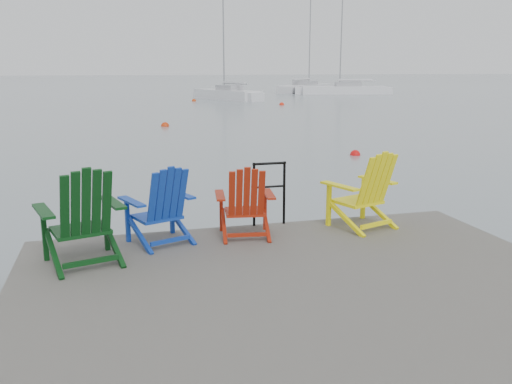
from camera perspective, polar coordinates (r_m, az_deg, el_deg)
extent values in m
plane|color=slate|center=(5.67, 6.02, -15.28)|extent=(400.00, 400.00, 0.00)
cube|color=#322F2D|center=(5.50, 6.12, -11.60)|extent=(6.00, 5.00, 0.20)
cylinder|color=black|center=(7.52, -20.63, -11.24)|extent=(0.26, 0.26, 1.20)
cylinder|color=black|center=(7.70, 0.06, -9.80)|extent=(0.26, 0.26, 1.20)
cylinder|color=black|center=(8.74, 17.59, -7.59)|extent=(0.26, 0.26, 1.20)
cylinder|color=black|center=(7.55, -0.20, -0.28)|extent=(0.04, 0.04, 0.90)
cylinder|color=black|center=(7.67, 2.98, -0.08)|extent=(0.04, 0.04, 0.90)
cylinder|color=black|center=(7.52, 1.42, 3.02)|extent=(0.48, 0.04, 0.04)
cylinder|color=black|center=(7.58, 1.41, 0.56)|extent=(0.44, 0.03, 0.03)
cube|color=#093310|center=(6.52, -18.00, -3.83)|extent=(0.72, 0.68, 0.04)
cube|color=#093310|center=(6.68, -21.37, -4.14)|extent=(0.07, 0.07, 0.63)
cube|color=#093310|center=(6.82, -15.49, -3.36)|extent=(0.07, 0.07, 0.63)
cube|color=#093310|center=(6.36, -21.48, -1.87)|extent=(0.32, 0.70, 0.03)
cube|color=#093310|center=(6.51, -14.85, -1.05)|extent=(0.32, 0.70, 0.03)
cube|color=#093310|center=(6.08, -17.45, -1.30)|extent=(0.61, 0.43, 0.77)
cube|color=#0F339C|center=(7.02, -10.39, -2.56)|extent=(0.67, 0.63, 0.04)
cube|color=#0F339C|center=(7.08, -13.37, -2.93)|extent=(0.06, 0.06, 0.56)
cube|color=#0F339C|center=(7.34, -8.84, -2.18)|extent=(0.06, 0.06, 0.56)
cube|color=#0F339C|center=(6.81, -12.97, -0.99)|extent=(0.33, 0.61, 0.03)
cube|color=#0F339C|center=(7.09, -7.94, -0.22)|extent=(0.33, 0.61, 0.03)
cube|color=#0F339C|center=(6.66, -9.28, -0.40)|extent=(0.55, 0.42, 0.69)
cube|color=#971E0B|center=(7.20, -1.22, -2.09)|extent=(0.56, 0.52, 0.04)
cube|color=#971E0B|center=(7.37, -3.68, -2.10)|extent=(0.05, 0.05, 0.53)
cube|color=#971E0B|center=(7.42, 0.95, -1.96)|extent=(0.05, 0.05, 0.53)
cube|color=#971E0B|center=(7.10, -3.81, -0.35)|extent=(0.19, 0.59, 0.03)
cube|color=#971E0B|center=(7.16, 1.36, -0.21)|extent=(0.19, 0.59, 0.03)
cube|color=#971E0B|center=(6.82, -0.99, -0.18)|extent=(0.50, 0.31, 0.65)
cube|color=#F8EB0D|center=(7.72, 10.59, -0.97)|extent=(0.71, 0.67, 0.04)
cube|color=#F8EB0D|center=(7.66, 7.67, -1.35)|extent=(0.07, 0.07, 0.60)
cube|color=#F8EB0D|center=(8.11, 11.23, -0.67)|extent=(0.07, 0.07, 0.60)
cube|color=#F8EB0D|center=(7.40, 8.78, 0.63)|extent=(0.34, 0.66, 0.03)
cube|color=#F8EB0D|center=(7.91, 12.65, 1.26)|extent=(0.34, 0.66, 0.03)
cube|color=#F8EB0D|center=(7.41, 12.59, 1.19)|extent=(0.59, 0.43, 0.74)
cube|color=silver|center=(47.47, -3.09, 10.02)|extent=(4.84, 7.59, 1.10)
cube|color=#9E9EA3|center=(47.14, -2.83, 10.85)|extent=(2.16, 2.60, 0.55)
cylinder|color=gray|center=(47.79, -3.45, 16.28)|extent=(0.12, 0.12, 9.32)
cube|color=silver|center=(62.73, 5.39, 10.69)|extent=(8.91, 9.00, 1.10)
cube|color=#9E9EA3|center=(62.25, 5.20, 11.33)|extent=(3.42, 3.43, 0.55)
cylinder|color=gray|center=(63.30, 5.72, 16.90)|extent=(0.12, 0.12, 12.56)
cube|color=silver|center=(57.54, 9.21, 10.39)|extent=(8.83, 4.45, 1.10)
cube|color=#9E9EA3|center=(57.58, 9.66, 11.07)|extent=(2.89, 2.19, 0.55)
cylinder|color=gray|center=(57.53, 8.99, 16.27)|extent=(0.12, 0.12, 10.68)
sphere|color=red|center=(17.29, 10.40, 3.84)|extent=(0.33, 0.33, 0.33)
sphere|color=red|center=(25.83, -9.55, 6.84)|extent=(0.39, 0.39, 0.39)
sphere|color=red|center=(40.35, 2.72, 9.15)|extent=(0.38, 0.38, 0.38)
sphere|color=#BE370B|center=(45.22, -6.54, 9.49)|extent=(0.37, 0.37, 0.37)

